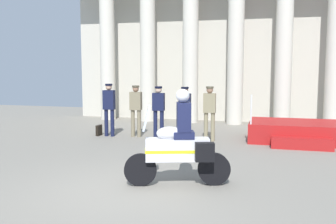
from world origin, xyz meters
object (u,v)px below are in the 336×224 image
(reviewing_stand, at_px, (300,132))
(officer_in_row_1, at_px, (136,107))
(officer_in_row_2, at_px, (159,108))
(officer_in_row_3, at_px, (185,109))
(briefcase_on_ground, at_px, (99,130))
(officer_in_row_0, at_px, (109,105))
(officer_in_row_4, at_px, (210,109))
(motorcycle_with_rider, at_px, (181,146))

(reviewing_stand, xyz_separation_m, officer_in_row_1, (-5.24, -0.56, 0.72))
(officer_in_row_2, bearing_deg, reviewing_stand, -174.27)
(officer_in_row_3, distance_m, briefcase_on_ground, 3.10)
(officer_in_row_0, xyz_separation_m, officer_in_row_4, (3.39, 0.03, -0.03))
(officer_in_row_0, xyz_separation_m, officer_in_row_3, (2.60, 0.03, -0.04))
(officer_in_row_0, bearing_deg, briefcase_on_ground, -5.54)
(officer_in_row_0, relative_size, officer_in_row_4, 1.03)
(reviewing_stand, height_order, officer_in_row_3, officer_in_row_3)
(reviewing_stand, xyz_separation_m, officer_in_row_2, (-4.41, -0.67, 0.72))
(reviewing_stand, bearing_deg, officer_in_row_1, -173.94)
(motorcycle_with_rider, bearing_deg, briefcase_on_ground, -67.66)
(officer_in_row_0, relative_size, officer_in_row_3, 1.04)
(officer_in_row_1, bearing_deg, motorcycle_with_rider, 116.03)
(officer_in_row_4, xyz_separation_m, motorcycle_with_rider, (0.22, -4.81, -0.22))
(officer_in_row_2, bearing_deg, briefcase_on_ground, -2.87)
(reviewing_stand, bearing_deg, officer_in_row_3, -169.39)
(briefcase_on_ground, bearing_deg, officer_in_row_4, 0.24)
(officer_in_row_1, relative_size, officer_in_row_3, 1.01)
(officer_in_row_3, xyz_separation_m, motorcycle_with_rider, (1.02, -4.80, -0.21))
(officer_in_row_0, height_order, officer_in_row_3, officer_in_row_0)
(officer_in_row_4, height_order, motorcycle_with_rider, motorcycle_with_rider)
(officer_in_row_3, height_order, officer_in_row_4, officer_in_row_4)
(officer_in_row_4, bearing_deg, motorcycle_with_rider, 89.75)
(officer_in_row_0, distance_m, motorcycle_with_rider, 5.99)
(officer_in_row_1, bearing_deg, reviewing_stand, -176.86)
(motorcycle_with_rider, bearing_deg, officer_in_row_2, -86.09)
(briefcase_on_ground, bearing_deg, officer_in_row_1, 5.18)
(reviewing_stand, distance_m, officer_in_row_1, 5.32)
(officer_in_row_3, bearing_deg, reviewing_stand, -172.30)
(officer_in_row_2, bearing_deg, officer_in_row_0, -2.25)
(officer_in_row_0, height_order, officer_in_row_1, officer_in_row_0)
(reviewing_stand, height_order, officer_in_row_4, officer_in_row_4)
(motorcycle_with_rider, bearing_deg, officer_in_row_0, -70.46)
(reviewing_stand, height_order, officer_in_row_0, officer_in_row_0)
(officer_in_row_0, xyz_separation_m, officer_in_row_2, (1.73, 0.02, -0.04))
(officer_in_row_2, xyz_separation_m, motorcycle_with_rider, (1.89, -4.79, -0.21))
(officer_in_row_3, bearing_deg, officer_in_row_4, 177.55)
(officer_in_row_1, relative_size, motorcycle_with_rider, 0.85)
(officer_in_row_3, bearing_deg, officer_in_row_2, -2.42)
(officer_in_row_2, relative_size, officer_in_row_3, 1.00)
(reviewing_stand, xyz_separation_m, briefcase_on_ground, (-6.54, -0.67, -0.11))
(officer_in_row_0, bearing_deg, motorcycle_with_rider, 124.24)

